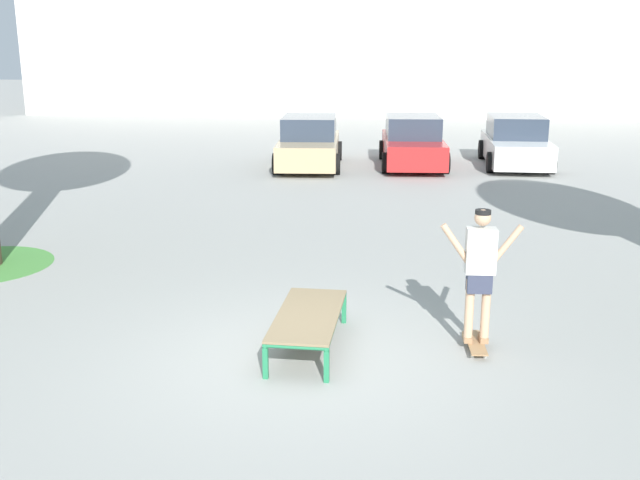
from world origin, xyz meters
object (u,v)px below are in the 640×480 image
object	(u,v)px
skater	(480,267)
skate_box	(308,317)
car_tan	(309,144)
car_red	(413,143)
skateboard	(475,343)
car_white	(516,143)

from	to	relation	value
skater	skate_box	bearing A→B (deg)	-175.00
skate_box	skater	world-z (taller)	skater
car_tan	car_red	world-z (taller)	same
car_tan	skater	bearing A→B (deg)	-75.02
skate_box	car_tan	world-z (taller)	car_tan
skateboard	car_white	xyz separation A→B (m)	(2.60, 14.23, 0.61)
car_tan	car_red	bearing A→B (deg)	8.27
skate_box	car_white	size ratio (longest dim) A/B	0.46
skate_box	car_white	xyz separation A→B (m)	(4.68, 14.41, 0.28)
car_red	car_white	world-z (taller)	same
skate_box	car_red	world-z (taller)	car_red
car_red	skateboard	bearing A→B (deg)	-87.94
car_white	skateboard	bearing A→B (deg)	-100.36
skate_box	skater	distance (m)	2.19
skate_box	car_white	distance (m)	15.16
skater	car_tan	distance (m)	13.93
skater	car_tan	size ratio (longest dim) A/B	0.40
skate_box	car_tan	bearing A→B (deg)	96.35
skate_box	car_tan	distance (m)	13.72
skate_box	car_white	bearing A→B (deg)	72.00
skate_box	skateboard	distance (m)	2.12
skate_box	skater	size ratio (longest dim) A/B	1.14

